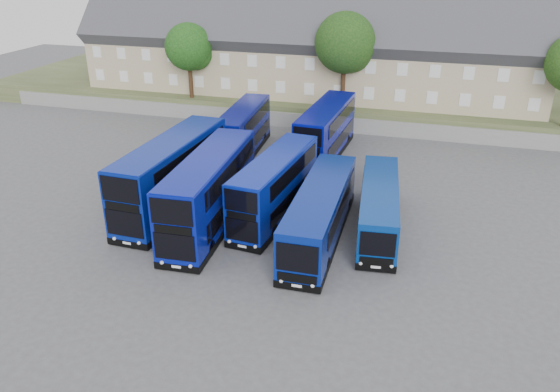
# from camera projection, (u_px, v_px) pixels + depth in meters

# --- Properties ---
(ground) EXTENTS (120.00, 120.00, 0.00)m
(ground) POSITION_uv_depth(u_px,v_px,m) (232.00, 246.00, 33.26)
(ground) COLOR #4E4E54
(ground) RESTS_ON ground
(retaining_wall) EXTENTS (70.00, 0.40, 1.50)m
(retaining_wall) POSITION_uv_depth(u_px,v_px,m) (319.00, 122.00, 53.86)
(retaining_wall) COLOR slate
(retaining_wall) RESTS_ON ground
(earth_bank) EXTENTS (80.00, 20.00, 2.00)m
(earth_bank) POSITION_uv_depth(u_px,v_px,m) (338.00, 95.00, 62.47)
(earth_bank) COLOR #404F2C
(earth_bank) RESTS_ON ground
(terrace_row) EXTENTS (48.00, 10.40, 11.20)m
(terrace_row) POSITION_uv_depth(u_px,v_px,m) (305.00, 50.00, 57.40)
(terrace_row) COLOR tan
(terrace_row) RESTS_ON earth_bank
(dd_front_left) EXTENTS (3.18, 12.25, 4.84)m
(dd_front_left) POSITION_uv_depth(u_px,v_px,m) (172.00, 176.00, 37.18)
(dd_front_left) COLOR navy
(dd_front_left) RESTS_ON ground
(dd_front_mid) EXTENTS (3.40, 11.97, 4.71)m
(dd_front_mid) POSITION_uv_depth(u_px,v_px,m) (210.00, 193.00, 34.78)
(dd_front_mid) COLOR #081594
(dd_front_mid) RESTS_ON ground
(dd_front_right) EXTENTS (3.38, 10.65, 4.16)m
(dd_front_right) POSITION_uv_depth(u_px,v_px,m) (275.00, 188.00, 36.14)
(dd_front_right) COLOR #081E9F
(dd_front_right) RESTS_ON ground
(dd_rear_left) EXTENTS (3.07, 10.39, 4.07)m
(dd_rear_left) POSITION_uv_depth(u_px,v_px,m) (243.00, 132.00, 47.10)
(dd_rear_left) COLOR #070F80
(dd_rear_left) RESTS_ON ground
(dd_rear_right) EXTENTS (3.14, 11.31, 4.45)m
(dd_rear_right) POSITION_uv_depth(u_px,v_px,m) (326.00, 133.00, 46.36)
(dd_rear_right) COLOR #080E93
(dd_rear_right) RESTS_ON ground
(coach_east_a) EXTENTS (2.82, 12.28, 3.34)m
(coach_east_a) POSITION_uv_depth(u_px,v_px,m) (320.00, 215.00, 33.49)
(coach_east_a) COLOR navy
(coach_east_a) RESTS_ON ground
(coach_east_b) EXTENTS (3.41, 11.05, 2.97)m
(coach_east_b) POSITION_uv_depth(u_px,v_px,m) (379.00, 208.00, 34.73)
(coach_east_b) COLOR navy
(coach_east_b) RESTS_ON ground
(tree_west) EXTENTS (4.80, 4.80, 7.65)m
(tree_west) POSITION_uv_depth(u_px,v_px,m) (190.00, 49.00, 55.70)
(tree_west) COLOR #382314
(tree_west) RESTS_ON earth_bank
(tree_mid) EXTENTS (5.76, 5.76, 9.18)m
(tree_mid) POSITION_uv_depth(u_px,v_px,m) (347.00, 45.00, 51.64)
(tree_mid) COLOR #382314
(tree_mid) RESTS_ON earth_bank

